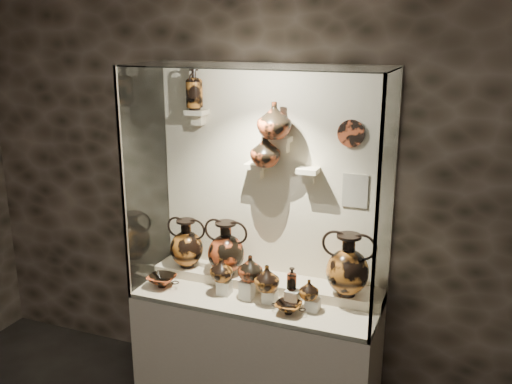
% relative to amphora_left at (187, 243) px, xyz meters
% --- Properties ---
extents(wall_back, '(5.00, 0.02, 3.20)m').
position_rel_amphora_left_xyz_m(wall_back, '(0.62, 0.18, 0.51)').
color(wall_back, black).
rests_on(wall_back, ground).
extents(plinth, '(1.70, 0.60, 0.80)m').
position_rel_amphora_left_xyz_m(plinth, '(0.62, -0.14, -0.69)').
color(plinth, beige).
rests_on(plinth, floor).
extents(front_tier, '(1.68, 0.58, 0.03)m').
position_rel_amphora_left_xyz_m(front_tier, '(0.62, -0.14, -0.27)').
color(front_tier, beige).
rests_on(front_tier, plinth).
extents(rear_tier, '(1.70, 0.25, 0.10)m').
position_rel_amphora_left_xyz_m(rear_tier, '(0.62, 0.03, -0.24)').
color(rear_tier, beige).
rests_on(rear_tier, plinth).
extents(back_panel, '(1.70, 0.03, 1.60)m').
position_rel_amphora_left_xyz_m(back_panel, '(0.62, 0.17, 0.51)').
color(back_panel, beige).
rests_on(back_panel, plinth).
extents(glass_front, '(1.70, 0.01, 1.60)m').
position_rel_amphora_left_xyz_m(glass_front, '(0.62, -0.44, 0.51)').
color(glass_front, white).
rests_on(glass_front, plinth).
extents(glass_left, '(0.01, 0.60, 1.60)m').
position_rel_amphora_left_xyz_m(glass_left, '(-0.23, -0.14, 0.51)').
color(glass_left, white).
rests_on(glass_left, plinth).
extents(glass_right, '(0.01, 0.60, 1.60)m').
position_rel_amphora_left_xyz_m(glass_right, '(1.46, -0.14, 0.51)').
color(glass_right, white).
rests_on(glass_right, plinth).
extents(glass_top, '(1.70, 0.60, 0.01)m').
position_rel_amphora_left_xyz_m(glass_top, '(0.62, -0.14, 1.31)').
color(glass_top, white).
rests_on(glass_top, back_panel).
extents(frame_post_left, '(0.02, 0.02, 1.60)m').
position_rel_amphora_left_xyz_m(frame_post_left, '(-0.22, -0.43, 0.51)').
color(frame_post_left, gray).
rests_on(frame_post_left, plinth).
extents(frame_post_right, '(0.02, 0.02, 1.60)m').
position_rel_amphora_left_xyz_m(frame_post_right, '(1.46, -0.43, 0.51)').
color(frame_post_right, gray).
rests_on(frame_post_right, plinth).
extents(pedestal_a, '(0.09, 0.09, 0.10)m').
position_rel_amphora_left_xyz_m(pedestal_a, '(0.40, -0.19, -0.21)').
color(pedestal_a, silver).
rests_on(pedestal_a, front_tier).
extents(pedestal_b, '(0.09, 0.09, 0.13)m').
position_rel_amphora_left_xyz_m(pedestal_b, '(0.57, -0.19, -0.19)').
color(pedestal_b, silver).
rests_on(pedestal_b, front_tier).
extents(pedestal_c, '(0.09, 0.09, 0.09)m').
position_rel_amphora_left_xyz_m(pedestal_c, '(0.74, -0.19, -0.21)').
color(pedestal_c, silver).
rests_on(pedestal_c, front_tier).
extents(pedestal_d, '(0.09, 0.09, 0.12)m').
position_rel_amphora_left_xyz_m(pedestal_d, '(0.90, -0.19, -0.20)').
color(pedestal_d, silver).
rests_on(pedestal_d, front_tier).
extents(pedestal_e, '(0.09, 0.09, 0.08)m').
position_rel_amphora_left_xyz_m(pedestal_e, '(1.04, -0.19, -0.22)').
color(pedestal_e, silver).
rests_on(pedestal_e, front_tier).
extents(bracket_ul, '(0.14, 0.12, 0.04)m').
position_rel_amphora_left_xyz_m(bracket_ul, '(0.07, 0.10, 0.96)').
color(bracket_ul, beige).
rests_on(bracket_ul, back_panel).
extents(bracket_ca, '(0.14, 0.12, 0.04)m').
position_rel_amphora_left_xyz_m(bracket_ca, '(0.52, 0.10, 0.61)').
color(bracket_ca, beige).
rests_on(bracket_ca, back_panel).
extents(bracket_cb, '(0.10, 0.12, 0.04)m').
position_rel_amphora_left_xyz_m(bracket_cb, '(0.72, 0.10, 0.81)').
color(bracket_cb, beige).
rests_on(bracket_cb, back_panel).
extents(bracket_cc, '(0.14, 0.12, 0.04)m').
position_rel_amphora_left_xyz_m(bracket_cc, '(0.90, 0.10, 0.61)').
color(bracket_cc, beige).
rests_on(bracket_cc, back_panel).
extents(amphora_left, '(0.37, 0.37, 0.37)m').
position_rel_amphora_left_xyz_m(amphora_left, '(0.00, 0.00, 0.00)').
color(amphora_left, '#9F5A1E').
rests_on(amphora_left, rear_tier).
extents(amphora_mid, '(0.41, 0.41, 0.40)m').
position_rel_amphora_left_xyz_m(amphora_mid, '(0.33, -0.01, 0.01)').
color(amphora_mid, '#AB401E').
rests_on(amphora_mid, rear_tier).
extents(amphora_right, '(0.35, 0.35, 0.43)m').
position_rel_amphora_left_xyz_m(amphora_right, '(1.22, -0.02, 0.03)').
color(amphora_right, '#9F5A1E').
rests_on(amphora_right, rear_tier).
extents(jug_a, '(0.21, 0.21, 0.17)m').
position_rel_amphora_left_xyz_m(jug_a, '(0.37, -0.19, -0.07)').
color(jug_a, '#9F5A1E').
rests_on(jug_a, pedestal_a).
extents(jug_b, '(0.20, 0.20, 0.18)m').
position_rel_amphora_left_xyz_m(jug_b, '(0.58, -0.18, -0.04)').
color(jug_b, '#AB401E').
rests_on(jug_b, pedestal_b).
extents(jug_c, '(0.18, 0.18, 0.18)m').
position_rel_amphora_left_xyz_m(jug_c, '(0.72, -0.21, -0.07)').
color(jug_c, '#9F5A1E').
rests_on(jug_c, pedestal_c).
extents(jug_e, '(0.16, 0.16, 0.14)m').
position_rel_amphora_left_xyz_m(jug_e, '(1.01, -0.21, -0.11)').
color(jug_e, '#9F5A1E').
rests_on(jug_e, pedestal_e).
extents(lekythos_small, '(0.08, 0.08, 0.18)m').
position_rel_amphora_left_xyz_m(lekythos_small, '(0.89, -0.19, -0.05)').
color(lekythos_small, '#AB401E').
rests_on(lekythos_small, pedestal_d).
extents(kylix_left, '(0.32, 0.30, 0.10)m').
position_rel_amphora_left_xyz_m(kylix_left, '(-0.07, -0.25, -0.20)').
color(kylix_left, '#AB401E').
rests_on(kylix_left, front_tier).
extents(kylix_right, '(0.27, 0.25, 0.09)m').
position_rel_amphora_left_xyz_m(kylix_right, '(0.90, -0.29, -0.21)').
color(kylix_right, '#9F5A1E').
rests_on(kylix_right, front_tier).
extents(lekythos_tall, '(0.16, 0.16, 0.32)m').
position_rel_amphora_left_xyz_m(lekythos_tall, '(0.06, 0.08, 1.14)').
color(lekythos_tall, '#9F5A1E').
rests_on(lekythos_tall, bracket_ul).
extents(ovoid_vase_a, '(0.22, 0.22, 0.22)m').
position_rel_amphora_left_xyz_m(ovoid_vase_a, '(0.61, 0.04, 0.74)').
color(ovoid_vase_a, '#AB401E').
rests_on(ovoid_vase_a, bracket_ca).
extents(ovoid_vase_b, '(0.25, 0.25, 0.24)m').
position_rel_amphora_left_xyz_m(ovoid_vase_b, '(0.67, 0.03, 0.95)').
color(ovoid_vase_b, '#AB401E').
rests_on(ovoid_vase_b, bracket_cb).
extents(wall_plate, '(0.18, 0.02, 0.18)m').
position_rel_amphora_left_xyz_m(wall_plate, '(1.17, 0.15, 0.88)').
color(wall_plate, '#AC4321').
rests_on(wall_plate, back_panel).
extents(info_placard, '(0.17, 0.01, 0.23)m').
position_rel_amphora_left_xyz_m(info_placard, '(1.21, 0.15, 0.49)').
color(info_placard, beige).
rests_on(info_placard, back_panel).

